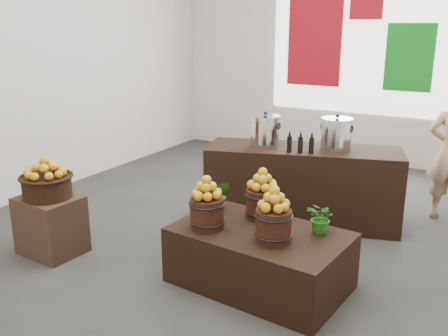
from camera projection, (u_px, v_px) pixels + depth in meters
The scene contains 22 objects.
ground at pixel (248, 232), 5.47m from camera, with size 7.00×7.00×0.00m, color #3B3B38.
back_wall at pixel (352, 36), 7.82m from camera, with size 6.00×0.04×4.00m, color silver.
back_opening at pixel (371, 36), 7.66m from camera, with size 3.20×0.02×2.40m, color white.
deco_red_left at pixel (315, 42), 8.11m from camera, with size 0.90×0.04×1.40m, color #A20C1A.
deco_green_right at pixel (409, 58), 7.45m from camera, with size 0.70×0.04×1.00m, color #137D1C.
deco_red_upper at pixel (367, 2), 7.56m from camera, with size 0.50×0.04×0.50m, color #A20C1A.
crate at pixel (51, 225), 4.91m from camera, with size 0.58×0.47×0.58m, color #4E3824.
wicker_basket at pixel (47, 187), 4.80m from camera, with size 0.46×0.46×0.21m, color black.
apples_in_basket at pixel (45, 167), 4.74m from camera, with size 0.36×0.36×0.19m, color #9E1305, non-canonical shape.
display_table at pixel (260, 258), 4.31m from camera, with size 1.45×0.89×0.50m, color black.
apple_bucket_front_left at pixel (207, 213), 4.27m from camera, with size 0.29×0.29×0.27m, color #35160E.
apples_in_bucket_front_left at pixel (207, 187), 4.20m from camera, with size 0.22×0.22×0.20m, color #9E1305, non-canonical shape.
apple_bucket_front_right at pixel (273, 226), 4.01m from camera, with size 0.29×0.29×0.27m, color #35160E.
apples_in_bucket_front_right at pixel (274, 198), 3.94m from camera, with size 0.22×0.22×0.20m, color #9E1305, non-canonical shape.
apple_bucket_rear at pixel (262, 204), 4.49m from camera, with size 0.29×0.29×0.27m, color #35160E.
apples_in_bucket_rear at pixel (263, 179), 4.43m from camera, with size 0.22×0.22×0.20m, color #9E1305, non-canonical shape.
herb_garnish_right at pixel (322, 218), 4.16m from camera, with size 0.24×0.21×0.27m, color #1F6114.
herb_garnish_left at pixel (221, 196), 4.67m from camera, with size 0.16×0.13×0.29m, color #1F6114.
counter at pixel (302, 185), 5.63m from camera, with size 2.13×0.68×0.87m, color black.
stock_pot_left at pixel (265, 132), 5.55m from camera, with size 0.33×0.33×0.33m, color silver.
stock_pot_center at pixel (336, 135), 5.39m from camera, with size 0.33×0.33×0.33m, color silver.
oil_cruets at pixel (303, 142), 5.28m from camera, with size 0.23×0.06×0.24m, color black, non-canonical shape.
Camera 1 is at (2.30, -4.51, 2.21)m, focal length 40.00 mm.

